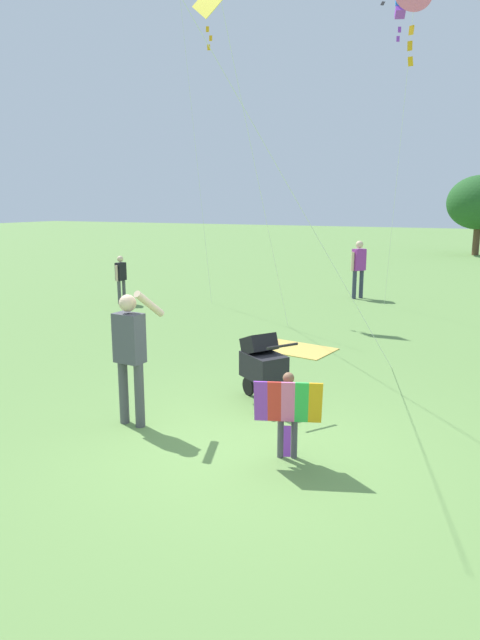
{
  "coord_description": "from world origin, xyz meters",
  "views": [
    {
      "loc": [
        2.67,
        -5.6,
        2.84
      ],
      "look_at": [
        -0.46,
        0.94,
        1.3
      ],
      "focal_mm": 31.37,
      "sensor_mm": 36.0,
      "label": 1
    }
  ],
  "objects_px": {
    "child_with_butterfly_kite": "(288,407)",
    "kite_orange_delta": "(400,10)",
    "kite_green_novelty": "(208,13)",
    "person_couple_left": "(359,265)",
    "stroller": "(263,363)",
    "person_adult_flyer": "(130,348)",
    "person_sitting_far": "(121,276)",
    "picnic_blanket": "(292,348)"
  },
  "relations": [
    {
      "from": "person_adult_flyer",
      "to": "person_sitting_far",
      "type": "xyz_separation_m",
      "value": [
        -5.6,
        7.13,
        -0.23
      ]
    },
    {
      "from": "kite_orange_delta",
      "to": "picnic_blanket",
      "type": "relative_size",
      "value": 5.04
    },
    {
      "from": "person_sitting_far",
      "to": "picnic_blanket",
      "type": "distance_m",
      "value": 6.73
    },
    {
      "from": "child_with_butterfly_kite",
      "to": "person_couple_left",
      "type": "bearing_deg",
      "value": 99.97
    },
    {
      "from": "person_couple_left",
      "to": "person_sitting_far",
      "type": "bearing_deg",
      "value": -147.4
    },
    {
      "from": "kite_orange_delta",
      "to": "person_sitting_far",
      "type": "bearing_deg",
      "value": -156.64
    },
    {
      "from": "person_sitting_far",
      "to": "stroller",
      "type": "bearing_deg",
      "value": -39.86
    },
    {
      "from": "kite_green_novelty",
      "to": "person_couple_left",
      "type": "bearing_deg",
      "value": 36.28
    },
    {
      "from": "person_couple_left",
      "to": "picnic_blanket",
      "type": "relative_size",
      "value": 1.08
    },
    {
      "from": "kite_green_novelty",
      "to": "picnic_blanket",
      "type": "distance_m",
      "value": 9.32
    },
    {
      "from": "stroller",
      "to": "person_couple_left",
      "type": "relative_size",
      "value": 0.62
    },
    {
      "from": "kite_orange_delta",
      "to": "picnic_blanket",
      "type": "height_order",
      "value": "kite_orange_delta"
    },
    {
      "from": "child_with_butterfly_kite",
      "to": "kite_orange_delta",
      "type": "relative_size",
      "value": 0.13
    },
    {
      "from": "stroller",
      "to": "kite_orange_delta",
      "type": "distance_m",
      "value": 11.1
    },
    {
      "from": "child_with_butterfly_kite",
      "to": "person_adult_flyer",
      "type": "bearing_deg",
      "value": 177.99
    },
    {
      "from": "stroller",
      "to": "picnic_blanket",
      "type": "height_order",
      "value": "stroller"
    },
    {
      "from": "child_with_butterfly_kite",
      "to": "kite_orange_delta",
      "type": "distance_m",
      "value": 12.35
    },
    {
      "from": "child_with_butterfly_kite",
      "to": "person_couple_left",
      "type": "height_order",
      "value": "person_couple_left"
    },
    {
      "from": "child_with_butterfly_kite",
      "to": "person_sitting_far",
      "type": "xyz_separation_m",
      "value": [
        -7.77,
        7.21,
        0.18
      ]
    },
    {
      "from": "kite_orange_delta",
      "to": "person_adult_flyer",
      "type": "bearing_deg",
      "value": -96.86
    },
    {
      "from": "child_with_butterfly_kite",
      "to": "stroller",
      "type": "relative_size",
      "value": 0.94
    },
    {
      "from": "child_with_butterfly_kite",
      "to": "picnic_blanket",
      "type": "relative_size",
      "value": 0.63
    },
    {
      "from": "stroller",
      "to": "person_couple_left",
      "type": "xyz_separation_m",
      "value": [
        -0.97,
        9.43,
        0.41
      ]
    },
    {
      "from": "stroller",
      "to": "kite_green_novelty",
      "type": "height_order",
      "value": "kite_green_novelty"
    },
    {
      "from": "person_adult_flyer",
      "to": "kite_green_novelty",
      "type": "xyz_separation_m",
      "value": [
        -3.33,
        8.25,
        6.58
      ]
    },
    {
      "from": "person_adult_flyer",
      "to": "kite_green_novelty",
      "type": "relative_size",
      "value": 0.21
    },
    {
      "from": "person_sitting_far",
      "to": "picnic_blanket",
      "type": "bearing_deg",
      "value": -23.33
    },
    {
      "from": "kite_green_novelty",
      "to": "picnic_blanket",
      "type": "relative_size",
      "value": 5.29
    },
    {
      "from": "stroller",
      "to": "kite_orange_delta",
      "type": "xyz_separation_m",
      "value": [
        -0.0,
        8.64,
        6.98
      ]
    },
    {
      "from": "kite_orange_delta",
      "to": "stroller",
      "type": "bearing_deg",
      "value": -89.97
    },
    {
      "from": "kite_green_novelty",
      "to": "person_couple_left",
      "type": "relative_size",
      "value": 4.88
    },
    {
      "from": "stroller",
      "to": "person_couple_left",
      "type": "bearing_deg",
      "value": 95.88
    },
    {
      "from": "child_with_butterfly_kite",
      "to": "kite_green_novelty",
      "type": "bearing_deg",
      "value": 123.42
    },
    {
      "from": "person_couple_left",
      "to": "kite_green_novelty",
      "type": "bearing_deg",
      "value": -143.72
    },
    {
      "from": "child_with_butterfly_kite",
      "to": "kite_green_novelty",
      "type": "distance_m",
      "value": 12.18
    },
    {
      "from": "kite_orange_delta",
      "to": "kite_green_novelty",
      "type": "height_order",
      "value": "kite_green_novelty"
    },
    {
      "from": "picnic_blanket",
      "to": "kite_orange_delta",
      "type": "bearing_deg",
      "value": 83.05
    },
    {
      "from": "person_adult_flyer",
      "to": "kite_orange_delta",
      "type": "relative_size",
      "value": 0.22
    },
    {
      "from": "child_with_butterfly_kite",
      "to": "kite_orange_delta",
      "type": "height_order",
      "value": "kite_orange_delta"
    },
    {
      "from": "stroller",
      "to": "person_sitting_far",
      "type": "distance_m",
      "value": 8.89
    },
    {
      "from": "kite_green_novelty",
      "to": "person_couple_left",
      "type": "height_order",
      "value": "kite_green_novelty"
    },
    {
      "from": "picnic_blanket",
      "to": "kite_green_novelty",
      "type": "bearing_deg",
      "value": 135.7
    }
  ]
}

